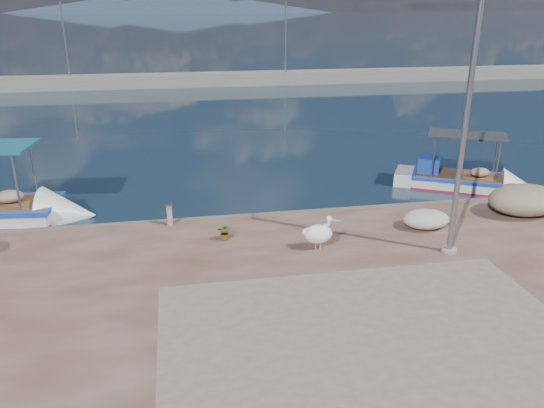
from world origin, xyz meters
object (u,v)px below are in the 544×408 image
Objects in this scene: pelican at (319,233)px; bollard_near at (169,214)px; boat_right at (460,183)px; lamp_post at (463,140)px.

bollard_near is (-4.24, 2.65, -0.11)m from pelican.
lamp_post is at bearing -92.38° from boat_right.
lamp_post is 9.68× the size of bollard_near.
pelican is at bearing 167.67° from lamp_post.
bollard_near is (-7.91, 3.45, -2.91)m from lamp_post.
bollard_near is (-11.95, -3.15, 0.68)m from boat_right.
boat_right is at bearing 14.79° from bollard_near.
pelican is 5.00m from bollard_near.
boat_right is 9.68m from pelican.
lamp_post reaches higher than bollard_near.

